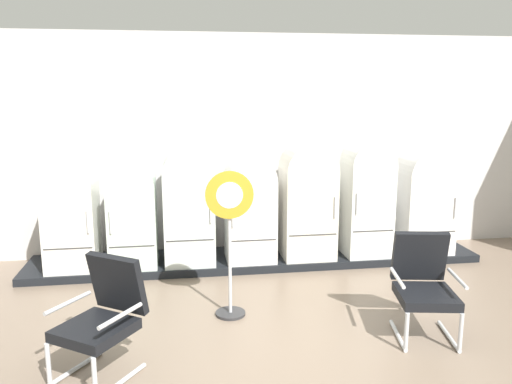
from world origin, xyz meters
The scene contains 12 objects.
back_wall centered at (0.00, 3.66, 1.58)m, with size 11.76×0.12×3.14m.
display_plinth centered at (0.00, 3.02, 0.05)m, with size 6.15×0.95×0.10m, color black.
refrigerator_0 centered at (-2.41, 2.92, 0.85)m, with size 0.63×0.68×1.42m.
refrigerator_1 centered at (-1.64, 2.88, 0.83)m, with size 0.60×0.61×1.37m.
refrigerator_2 centered at (-0.92, 2.92, 0.92)m, with size 0.65×0.68×1.54m.
refrigerator_3 centered at (-0.11, 2.88, 0.85)m, with size 0.65×0.61×1.43m.
refrigerator_4 centered at (0.68, 2.90, 0.93)m, with size 0.69×0.64×1.57m.
refrigerator_5 centered at (1.51, 2.89, 0.95)m, with size 0.61×0.62×1.59m.
refrigerator_6 centered at (2.37, 2.88, 0.87)m, with size 0.71×0.61×1.47m.
armchair_left centered at (-1.69, 0.43, 0.53)m, with size 0.83×0.87×1.00m.
armchair_right centered at (1.29, 0.70, 0.53)m, with size 0.68×0.77×1.00m.
sign_stand centered at (-0.53, 1.38, 0.81)m, with size 0.50×0.32×1.57m.
Camera 1 is at (-1.03, -3.76, 2.39)m, focal length 36.27 mm.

